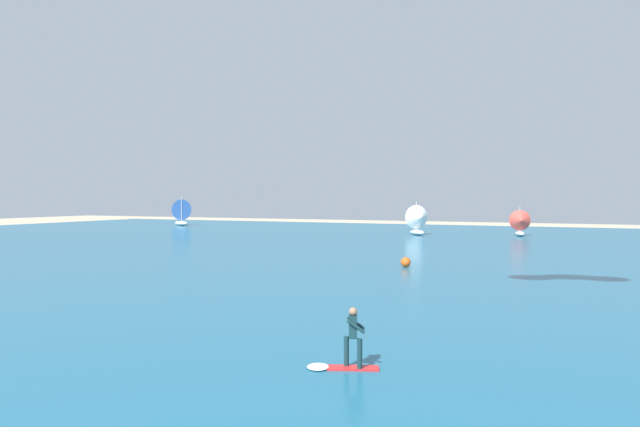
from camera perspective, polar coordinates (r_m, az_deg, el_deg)
name	(u,v)px	position (r m, az deg, el deg)	size (l,w,h in m)	color
ocean	(478,250)	(53.45, 15.37, -3.49)	(160.00, 90.00, 0.10)	#1E607F
shoreline_foam	(1,425)	(14.40, -29.05, -17.81)	(87.06, 2.52, 0.01)	white
kitesurfer	(346,347)	(16.00, 2.58, -13.03)	(2.02, 1.23, 1.67)	red
sailboat_far_left	(521,223)	(72.94, 19.24, -0.87)	(2.73, 3.12, 3.52)	white
sailboat_anchored_offshore	(180,212)	(98.21, -13.72, 0.14)	(4.36, 3.90, 4.86)	silver
sailboat_mid_left	(419,220)	(71.60, 9.73, -0.62)	(3.56, 3.72, 4.15)	white
marker_buoy	(406,262)	(38.86, 8.48, -4.78)	(0.67, 0.67, 0.67)	#E55919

